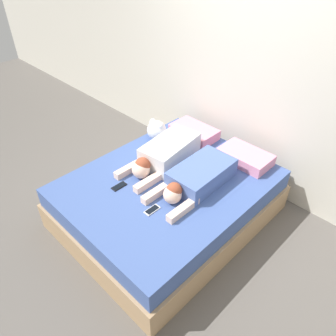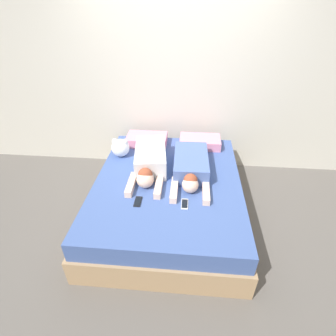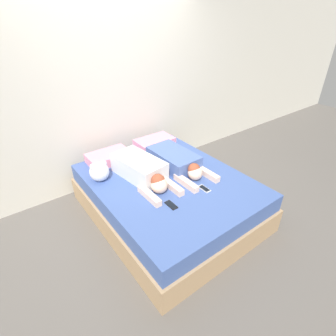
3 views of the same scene
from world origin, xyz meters
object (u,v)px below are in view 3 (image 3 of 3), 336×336
Objects in this scene: cell_phone_left at (171,205)px; cell_phone_right at (204,189)px; person_left at (143,171)px; pillow_head_right at (155,143)px; bed at (168,197)px; person_right at (177,161)px; plush_toy at (99,171)px; pillow_head_left at (109,157)px.

cell_phone_right is at bearing 0.52° from cell_phone_left.
pillow_head_right is at bearing 46.61° from person_left.
person_left is at bearing 142.08° from bed.
person_right is at bearing -99.67° from pillow_head_right.
cell_phone_right is (0.46, 0.00, 0.00)m from cell_phone_left.
person_left is 4.12× the size of plush_toy.
person_right is 0.75m from cell_phone_left.
pillow_head_right reaches higher than bed.
plush_toy is (-0.84, 0.86, 0.11)m from cell_phone_right.
cell_phone_right is (-0.16, -1.20, -0.05)m from pillow_head_right.
plush_toy is at bearing 134.28° from cell_phone_right.
cell_phone_left is at bearing -93.51° from person_left.
person_left is 0.73m from cell_phone_right.
person_left reaches higher than bed.
bed is at bearing -65.79° from pillow_head_left.
cell_phone_left is at bearing -123.09° from bed.
cell_phone_left is (-0.62, -1.21, -0.05)m from pillow_head_right.
cell_phone_left reaches higher than bed.
cell_phone_left is 0.64× the size of plush_toy.
cell_phone_left is at bearing -85.48° from pillow_head_left.
person_left reaches higher than pillow_head_left.
plush_toy reaches higher than cell_phone_left.
person_left reaches higher than cell_phone_left.
cell_phone_left and cell_phone_right have the same top height.
bed is 0.55m from cell_phone_left.
person_right is 6.38× the size of cell_phone_left.
plush_toy is (-0.64, 0.46, 0.38)m from bed.
cell_phone_left is (0.10, -1.21, -0.05)m from pillow_head_left.
pillow_head_right is 1.36m from cell_phone_left.
cell_phone_right is (-0.05, -0.54, -0.09)m from person_right.
pillow_head_left is at bearing 114.21° from bed.
person_right is at bearing 46.65° from cell_phone_left.
bed is 2.14× the size of person_right.
bed is 0.87m from plush_toy.
bed is at bearing 56.91° from cell_phone_left.
person_right is 6.38× the size of cell_phone_right.
person_right is (0.61, -0.66, 0.03)m from pillow_head_left.
cell_phone_right is 0.64× the size of plush_toy.
bed is 0.52m from cell_phone_right.
pillow_head_right is 0.86m from person_left.
pillow_head_left and pillow_head_right have the same top height.
pillow_head_right is at bearing 65.79° from bed.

